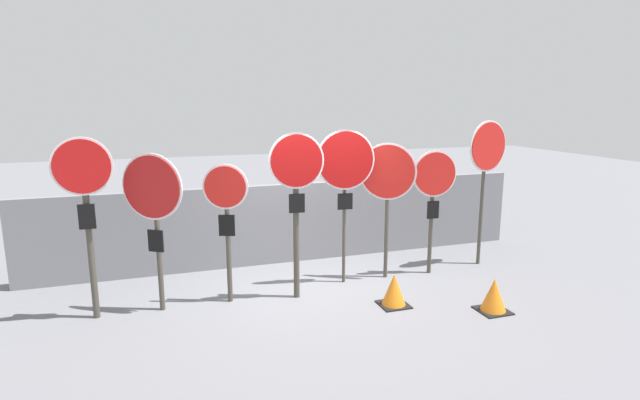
% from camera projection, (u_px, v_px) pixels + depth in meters
% --- Properties ---
extents(ground_plane, '(40.00, 40.00, 0.00)m').
position_uv_depth(ground_plane, '(317.00, 290.00, 7.96)').
color(ground_plane, slate).
extents(fence_back, '(9.29, 0.12, 1.47)m').
position_uv_depth(fence_back, '(291.00, 223.00, 9.27)').
color(fence_back, slate).
rests_on(fence_back, ground).
extents(stop_sign_0, '(0.78, 0.15, 2.53)m').
position_uv_depth(stop_sign_0, '(85.00, 196.00, 6.59)').
color(stop_sign_0, '#474238').
rests_on(stop_sign_0, ground).
extents(stop_sign_1, '(0.79, 0.53, 2.28)m').
position_uv_depth(stop_sign_1, '(153.00, 200.00, 6.87)').
color(stop_sign_1, '#474238').
rests_on(stop_sign_1, ground).
extents(stop_sign_2, '(0.63, 0.25, 2.10)m').
position_uv_depth(stop_sign_2, '(226.00, 207.00, 7.21)').
color(stop_sign_2, '#474238').
rests_on(stop_sign_2, ground).
extents(stop_sign_3, '(0.82, 0.17, 2.53)m').
position_uv_depth(stop_sign_3, '(296.00, 185.00, 7.31)').
color(stop_sign_3, '#474238').
rests_on(stop_sign_3, ground).
extents(stop_sign_4, '(0.96, 0.15, 2.53)m').
position_uv_depth(stop_sign_4, '(345.00, 169.00, 7.91)').
color(stop_sign_4, '#474238').
rests_on(stop_sign_4, ground).
extents(stop_sign_5, '(0.83, 0.49, 2.30)m').
position_uv_depth(stop_sign_5, '(388.00, 180.00, 8.18)').
color(stop_sign_5, '#474238').
rests_on(stop_sign_5, ground).
extents(stop_sign_6, '(0.79, 0.16, 2.16)m').
position_uv_depth(stop_sign_6, '(434.00, 186.00, 8.42)').
color(stop_sign_6, '#474238').
rests_on(stop_sign_6, ground).
extents(stop_sign_7, '(0.88, 0.24, 2.63)m').
position_uv_depth(stop_sign_7, '(487.00, 157.00, 8.83)').
color(stop_sign_7, '#474238').
rests_on(stop_sign_7, ground).
extents(traffic_cone_0, '(0.42, 0.42, 0.49)m').
position_uv_depth(traffic_cone_0, '(394.00, 290.00, 7.34)').
color(traffic_cone_0, black).
rests_on(traffic_cone_0, ground).
extents(traffic_cone_1, '(0.43, 0.43, 0.49)m').
position_uv_depth(traffic_cone_1, '(494.00, 295.00, 7.14)').
color(traffic_cone_1, black).
rests_on(traffic_cone_1, ground).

